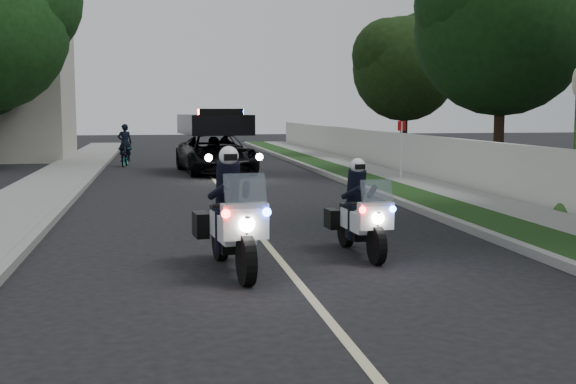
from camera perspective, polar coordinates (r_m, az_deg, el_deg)
name	(u,v)px	position (r m, az deg, el deg)	size (l,w,h in m)	color
ground	(285,266)	(11.34, -0.26, -5.73)	(120.00, 120.00, 0.00)	black
curb_right	(364,188)	(21.89, 5.88, 0.31)	(0.20, 60.00, 0.15)	gray
grass_verge	(387,187)	(22.09, 7.63, 0.35)	(1.20, 60.00, 0.16)	#193814
sidewalk_right	(429,187)	(22.52, 10.78, 0.41)	(1.40, 60.00, 0.16)	gray
property_wall	(461,164)	(22.83, 13.16, 2.12)	(0.22, 60.00, 1.50)	beige
curb_left	(76,194)	(21.17, -15.99, -0.11)	(0.20, 60.00, 0.15)	gray
sidewalk_left	(35,194)	(21.31, -18.93, -0.16)	(2.00, 60.00, 0.16)	gray
lane_marking	(225,193)	(21.15, -4.87, -0.09)	(0.12, 50.00, 0.01)	#BFB78C
police_moto_left	(232,271)	(11.01, -4.34, -6.11)	(0.76, 2.18, 1.85)	silver
police_moto_right	(360,255)	(12.26, 5.53, -4.84)	(0.66, 1.87, 1.59)	white
police_suv	(216,173)	(27.91, -5.54, 1.46)	(2.45, 5.30, 2.58)	black
bicycle	(125,166)	(31.73, -12.41, 1.93)	(0.54, 1.54, 0.80)	black
cyclist	(125,166)	(31.73, -12.41, 1.93)	(0.57, 0.38, 1.58)	black
sign_post	(401,182)	(24.62, 8.68, 0.77)	(0.32, 0.32, 2.07)	#A10B14
tree_right_c	(497,178)	(26.91, 15.83, 1.07)	(5.98, 5.98, 9.97)	black
tree_right_e	(403,158)	(36.60, 8.87, 2.58)	(5.04, 5.04, 8.40)	black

